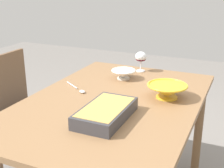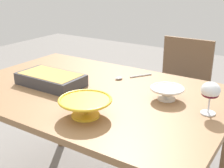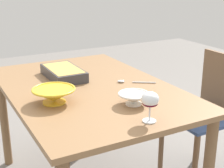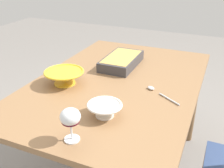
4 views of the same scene
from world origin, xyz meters
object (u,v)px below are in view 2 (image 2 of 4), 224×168
(dining_table, at_px, (93,106))
(casserole_dish, at_px, (51,79))
(chair, at_px, (179,94))
(wine_glass, at_px, (210,92))
(mixing_bowl, at_px, (167,92))
(small_bowl, at_px, (85,106))
(serving_spoon, at_px, (126,77))

(dining_table, bearing_deg, casserole_dish, 16.17)
(dining_table, bearing_deg, chair, -102.70)
(chair, distance_m, wine_glass, 0.94)
(casserole_dish, xyz_separation_m, mixing_bowl, (-0.60, -0.15, 0.00))
(mixing_bowl, height_order, small_bowl, small_bowl)
(casserole_dish, bearing_deg, mixing_bowl, -165.62)
(dining_table, height_order, casserole_dish, casserole_dish)
(wine_glass, bearing_deg, casserole_dish, 7.53)
(casserole_dish, xyz_separation_m, small_bowl, (-0.38, 0.19, 0.01))
(mixing_bowl, relative_size, serving_spoon, 0.79)
(small_bowl, height_order, serving_spoon, small_bowl)
(small_bowl, bearing_deg, dining_table, -58.95)
(mixing_bowl, bearing_deg, serving_spoon, -26.77)
(dining_table, bearing_deg, serving_spoon, -102.98)
(wine_glass, relative_size, casserole_dish, 0.41)
(casserole_dish, bearing_deg, chair, -115.12)
(mixing_bowl, bearing_deg, wine_glass, 167.45)
(dining_table, xyz_separation_m, casserole_dish, (0.23, 0.07, 0.13))
(small_bowl, bearing_deg, serving_spoon, -78.82)
(chair, height_order, mixing_bowl, chair)
(small_bowl, xyz_separation_m, serving_spoon, (0.10, -0.51, -0.04))
(casserole_dish, distance_m, small_bowl, 0.43)
(mixing_bowl, bearing_deg, casserole_dish, 14.38)
(wine_glass, relative_size, mixing_bowl, 0.89)
(casserole_dish, bearing_deg, serving_spoon, -132.30)
(small_bowl, bearing_deg, casserole_dish, -26.89)
(chair, distance_m, serving_spoon, 0.63)
(chair, relative_size, serving_spoon, 4.29)
(dining_table, distance_m, chair, 0.84)
(dining_table, distance_m, mixing_bowl, 0.40)
(mixing_bowl, xyz_separation_m, serving_spoon, (0.31, -0.16, -0.03))
(dining_table, xyz_separation_m, serving_spoon, (-0.06, -0.25, 0.10))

